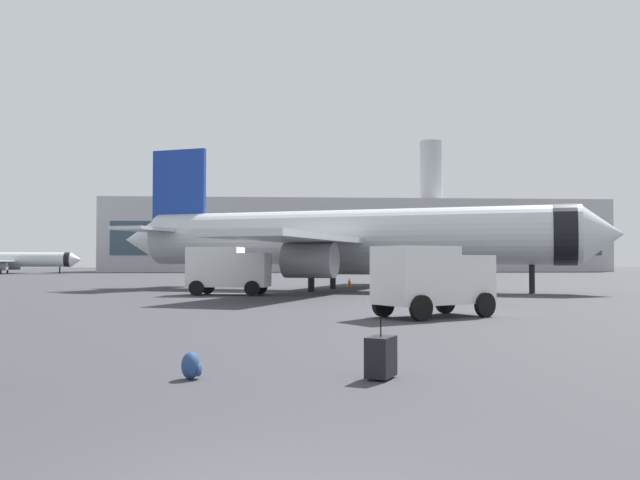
{
  "coord_description": "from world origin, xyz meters",
  "views": [
    {
      "loc": [
        0.16,
        -5.57,
        2.08
      ],
      "look_at": [
        2.08,
        24.13,
        3.0
      ],
      "focal_mm": 37.36,
      "sensor_mm": 36.0,
      "label": 1
    }
  ],
  "objects_px": {
    "safety_cone_far": "(349,282)",
    "safety_cone_mid": "(401,281)",
    "traveller_backpack": "(192,366)",
    "service_truck": "(228,268)",
    "airplane_taxiing": "(11,260)",
    "cargo_van": "(433,278)",
    "safety_cone_near": "(387,282)",
    "airplane_at_gate": "(347,238)",
    "rolling_suitcase": "(381,357)"
  },
  "relations": [
    {
      "from": "safety_cone_near",
      "to": "airplane_taxiing",
      "type": "bearing_deg",
      "value": 134.47
    },
    {
      "from": "safety_cone_far",
      "to": "airplane_taxiing",
      "type": "bearing_deg",
      "value": 130.54
    },
    {
      "from": "cargo_van",
      "to": "safety_cone_far",
      "type": "xyz_separation_m",
      "value": [
        -0.04,
        27.96,
        -1.09
      ]
    },
    {
      "from": "cargo_van",
      "to": "rolling_suitcase",
      "type": "relative_size",
      "value": 4.38
    },
    {
      "from": "airplane_at_gate",
      "to": "rolling_suitcase",
      "type": "bearing_deg",
      "value": -95.0
    },
    {
      "from": "traveller_backpack",
      "to": "safety_cone_near",
      "type": "bearing_deg",
      "value": 76.24
    },
    {
      "from": "safety_cone_mid",
      "to": "traveller_backpack",
      "type": "xyz_separation_m",
      "value": [
        -12.09,
        -44.58,
        -0.11
      ]
    },
    {
      "from": "safety_cone_near",
      "to": "rolling_suitcase",
      "type": "relative_size",
      "value": 0.55
    },
    {
      "from": "safety_cone_far",
      "to": "service_truck",
      "type": "bearing_deg",
      "value": -126.97
    },
    {
      "from": "cargo_van",
      "to": "safety_cone_mid",
      "type": "distance_m",
      "value": 32.61
    },
    {
      "from": "airplane_at_gate",
      "to": "traveller_backpack",
      "type": "relative_size",
      "value": 71.38
    },
    {
      "from": "airplane_at_gate",
      "to": "rolling_suitcase",
      "type": "distance_m",
      "value": 34.53
    },
    {
      "from": "airplane_at_gate",
      "to": "cargo_van",
      "type": "xyz_separation_m",
      "value": [
        0.89,
        -21.71,
        -2.21
      ]
    },
    {
      "from": "safety_cone_far",
      "to": "traveller_backpack",
      "type": "distance_m",
      "value": 40.94
    },
    {
      "from": "airplane_at_gate",
      "to": "service_truck",
      "type": "distance_m",
      "value": 9.62
    },
    {
      "from": "airplane_at_gate",
      "to": "service_truck",
      "type": "xyz_separation_m",
      "value": [
        -7.8,
        -5.25,
        -2.05
      ]
    },
    {
      "from": "safety_cone_far",
      "to": "rolling_suitcase",
      "type": "relative_size",
      "value": 0.66
    },
    {
      "from": "cargo_van",
      "to": "safety_cone_mid",
      "type": "xyz_separation_m",
      "value": [
        4.88,
        32.23,
        -1.1
      ]
    },
    {
      "from": "safety_cone_near",
      "to": "safety_cone_far",
      "type": "relative_size",
      "value": 0.83
    },
    {
      "from": "airplane_taxiing",
      "to": "service_truck",
      "type": "height_order",
      "value": "airplane_taxiing"
    },
    {
      "from": "airplane_at_gate",
      "to": "safety_cone_far",
      "type": "height_order",
      "value": "airplane_at_gate"
    },
    {
      "from": "safety_cone_far",
      "to": "safety_cone_mid",
      "type": "bearing_deg",
      "value": 40.96
    },
    {
      "from": "cargo_van",
      "to": "safety_cone_mid",
      "type": "relative_size",
      "value": 6.88
    },
    {
      "from": "cargo_van",
      "to": "safety_cone_far",
      "type": "distance_m",
      "value": 27.98
    },
    {
      "from": "airplane_at_gate",
      "to": "rolling_suitcase",
      "type": "xyz_separation_m",
      "value": [
        -3.0,
        -34.24,
        -3.27
      ]
    },
    {
      "from": "airplane_taxiing",
      "to": "traveller_backpack",
      "type": "relative_size",
      "value": 44.89
    },
    {
      "from": "service_truck",
      "to": "safety_cone_near",
      "type": "relative_size",
      "value": 8.48
    },
    {
      "from": "service_truck",
      "to": "airplane_at_gate",
      "type": "bearing_deg",
      "value": 33.95
    },
    {
      "from": "cargo_van",
      "to": "rolling_suitcase",
      "type": "xyz_separation_m",
      "value": [
        -3.89,
        -12.53,
        -1.06
      ]
    },
    {
      "from": "rolling_suitcase",
      "to": "cargo_van",
      "type": "bearing_deg",
      "value": 72.76
    },
    {
      "from": "airplane_at_gate",
      "to": "cargo_van",
      "type": "relative_size",
      "value": 7.11
    },
    {
      "from": "rolling_suitcase",
      "to": "traveller_backpack",
      "type": "relative_size",
      "value": 2.29
    },
    {
      "from": "safety_cone_near",
      "to": "rolling_suitcase",
      "type": "height_order",
      "value": "rolling_suitcase"
    },
    {
      "from": "safety_cone_far",
      "to": "traveller_backpack",
      "type": "xyz_separation_m",
      "value": [
        -7.17,
        -40.31,
        -0.13
      ]
    },
    {
      "from": "safety_cone_mid",
      "to": "rolling_suitcase",
      "type": "bearing_deg",
      "value": -101.09
    },
    {
      "from": "traveller_backpack",
      "to": "safety_cone_mid",
      "type": "bearing_deg",
      "value": 74.83
    },
    {
      "from": "airplane_taxiing",
      "to": "service_truck",
      "type": "bearing_deg",
      "value": -59.91
    },
    {
      "from": "cargo_van",
      "to": "airplane_taxiing",
      "type": "bearing_deg",
      "value": 119.65
    },
    {
      "from": "safety_cone_mid",
      "to": "traveller_backpack",
      "type": "bearing_deg",
      "value": -105.17
    },
    {
      "from": "safety_cone_near",
      "to": "safety_cone_mid",
      "type": "distance_m",
      "value": 1.56
    },
    {
      "from": "safety_cone_far",
      "to": "traveller_backpack",
      "type": "bearing_deg",
      "value": -100.08
    },
    {
      "from": "airplane_taxiing",
      "to": "safety_cone_mid",
      "type": "relative_size",
      "value": 30.78
    },
    {
      "from": "airplane_at_gate",
      "to": "cargo_van",
      "type": "distance_m",
      "value": 21.84
    },
    {
      "from": "airplane_taxiing",
      "to": "traveller_backpack",
      "type": "distance_m",
      "value": 103.96
    },
    {
      "from": "safety_cone_near",
      "to": "cargo_van",
      "type": "bearing_deg",
      "value": -96.39
    },
    {
      "from": "traveller_backpack",
      "to": "service_truck",
      "type": "bearing_deg",
      "value": 92.95
    },
    {
      "from": "airplane_taxiing",
      "to": "safety_cone_far",
      "type": "relative_size",
      "value": 29.64
    },
    {
      "from": "service_truck",
      "to": "safety_cone_mid",
      "type": "bearing_deg",
      "value": 49.28
    },
    {
      "from": "safety_cone_mid",
      "to": "rolling_suitcase",
      "type": "relative_size",
      "value": 0.64
    },
    {
      "from": "airplane_at_gate",
      "to": "safety_cone_mid",
      "type": "xyz_separation_m",
      "value": [
        5.77,
        10.51,
        -3.31
      ]
    }
  ]
}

